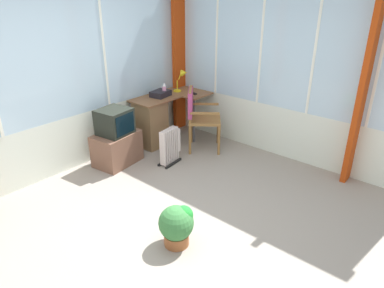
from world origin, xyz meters
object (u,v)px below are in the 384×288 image
at_px(wooden_armchair, 197,111).
at_px(potted_plant, 177,224).
at_px(desk, 153,120).
at_px(tv_remote, 193,93).
at_px(paper_tray, 161,94).
at_px(tv_on_stand, 116,140).
at_px(desk_lamp, 182,77).
at_px(space_heater, 170,146).
at_px(spray_bottle, 164,90).

distance_m(wooden_armchair, potted_plant, 2.32).
relative_size(desk, wooden_armchair, 1.26).
relative_size(tv_remote, paper_tray, 0.50).
xyz_separation_m(tv_on_stand, potted_plant, (-0.74, -1.86, -0.12)).
relative_size(desk_lamp, space_heater, 0.69).
height_order(tv_remote, paper_tray, paper_tray).
bearing_deg(space_heater, desk, 66.10).
relative_size(paper_tray, potted_plant, 0.69).
bearing_deg(tv_remote, spray_bottle, 156.31).
relative_size(desk, potted_plant, 2.83).
height_order(tv_on_stand, space_heater, tv_on_stand).
xyz_separation_m(spray_bottle, potted_plant, (-1.81, -1.94, -0.62)).
bearing_deg(spray_bottle, tv_remote, -35.34).
xyz_separation_m(desk, desk_lamp, (0.67, -0.05, 0.59)).
distance_m(tv_remote, spray_bottle, 0.49).
bearing_deg(desk_lamp, paper_tray, 172.14).
bearing_deg(desk, potted_plant, -128.34).
height_order(tv_remote, spray_bottle, spray_bottle).
bearing_deg(wooden_armchair, desk, 117.01).
xyz_separation_m(desk_lamp, tv_on_stand, (-1.48, -0.04, -0.63)).
height_order(desk, desk_lamp, desk_lamp).
height_order(paper_tray, tv_on_stand, paper_tray).
height_order(tv_on_stand, potted_plant, tv_on_stand).
relative_size(desk_lamp, wooden_armchair, 0.38).
bearing_deg(tv_remote, tv_on_stand, -176.25).
height_order(spray_bottle, paper_tray, spray_bottle).
bearing_deg(paper_tray, potted_plant, -131.76).
distance_m(desk, wooden_armchair, 0.75).
xyz_separation_m(tv_remote, tv_on_stand, (-1.46, 0.20, -0.40)).
bearing_deg(paper_tray, desk_lamp, -7.86).
height_order(wooden_armchair, tv_on_stand, wooden_armchair).
relative_size(desk, spray_bottle, 5.70).
relative_size(spray_bottle, tv_on_stand, 0.26).
bearing_deg(potted_plant, tv_remote, 37.00).
xyz_separation_m(paper_tray, wooden_armchair, (0.12, -0.66, -0.18)).
bearing_deg(desk_lamp, space_heater, -147.17).
bearing_deg(potted_plant, spray_bottle, 46.91).
relative_size(desk_lamp, paper_tray, 1.22).
bearing_deg(desk_lamp, spray_bottle, 175.73).
height_order(desk, spray_bottle, spray_bottle).
bearing_deg(potted_plant, desk_lamp, 40.71).
height_order(desk_lamp, potted_plant, desk_lamp).
bearing_deg(tv_on_stand, space_heater, -48.65).
xyz_separation_m(desk_lamp, spray_bottle, (-0.40, 0.03, -0.13)).
bearing_deg(tv_remote, potted_plant, -131.35).
bearing_deg(paper_tray, wooden_armchair, -79.97).
height_order(desk_lamp, tv_on_stand, desk_lamp).
height_order(tv_remote, wooden_armchair, wooden_armchair).
bearing_deg(spray_bottle, tv_on_stand, -176.07).
bearing_deg(spray_bottle, wooden_armchair, -84.24).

